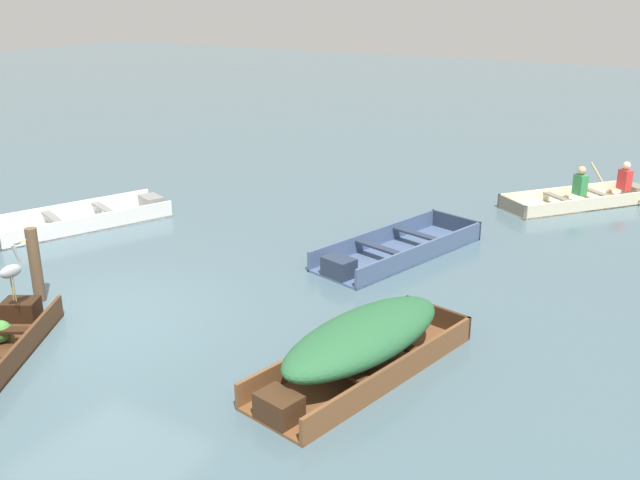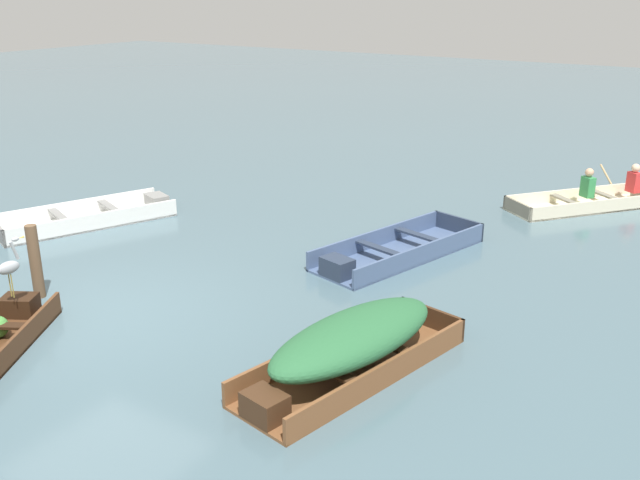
{
  "view_description": "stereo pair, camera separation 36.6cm",
  "coord_description": "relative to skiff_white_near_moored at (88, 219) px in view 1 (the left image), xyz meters",
  "views": [
    {
      "loc": [
        7.55,
        -6.36,
        4.53
      ],
      "look_at": [
        1.61,
        3.71,
        0.35
      ],
      "focal_mm": 40.0,
      "sensor_mm": 36.0,
      "label": 1
    },
    {
      "loc": [
        7.86,
        -6.17,
        4.53
      ],
      "look_at": [
        1.61,
        3.71,
        0.35
      ],
      "focal_mm": 40.0,
      "sensor_mm": 36.0,
      "label": 2
    }
  ],
  "objects": [
    {
      "name": "rowboat_cream_with_crew",
      "position": [
        8.35,
        6.52,
        0.05
      ],
      "size": [
        3.12,
        3.33,
        0.88
      ],
      "color": "beige",
      "rests_on": "ground"
    },
    {
      "name": "skiff_wooden_brown_far_moored",
      "position": [
        7.43,
        -2.39,
        0.3
      ],
      "size": [
        1.72,
        3.43,
        0.75
      ],
      "color": "brown",
      "rests_on": "ground"
    },
    {
      "name": "heron_on_dinghy",
      "position": [
        2.77,
        -3.77,
        0.79
      ],
      "size": [
        0.17,
        0.46,
        0.84
      ],
      "color": "olive",
      "rests_on": "dinghy_dark_varnish_foreground"
    },
    {
      "name": "mooring_post",
      "position": [
        2.21,
        -2.97,
        0.47
      ],
      "size": [
        0.17,
        0.17,
        1.16
      ],
      "primitive_type": "cylinder",
      "color": "brown",
      "rests_on": "ground"
    },
    {
      "name": "skiff_white_near_moored",
      "position": [
        0.0,
        0.0,
        0.0
      ],
      "size": [
        2.37,
        3.61,
        0.35
      ],
      "color": "white",
      "rests_on": "ground"
    },
    {
      "name": "ground_plane",
      "position": [
        3.38,
        -3.0,
        -0.11
      ],
      "size": [
        80.0,
        80.0,
        0.0
      ],
      "primitive_type": "plane",
      "color": "#47606B"
    },
    {
      "name": "skiff_slate_blue_mid_moored",
      "position": [
        6.07,
        1.45,
        0.0
      ],
      "size": [
        1.99,
        3.61,
        0.35
      ],
      "color": "#475B7F",
      "rests_on": "ground"
    }
  ]
}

